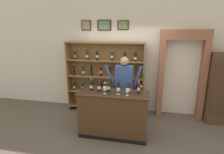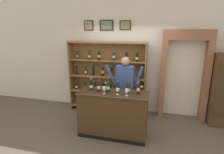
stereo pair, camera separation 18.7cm
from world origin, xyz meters
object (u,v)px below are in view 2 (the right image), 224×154
Objects in this scene: tasting_bottle_brunello at (118,87)px; tasting_bottle_super_tuscan at (91,85)px; wine_glass_right at (118,90)px; wine_shelf at (107,75)px; tasting_bottle_rosso at (138,88)px; wine_glass_left at (127,91)px; tasting_bottle_chianti at (99,85)px; tasting_counter at (113,114)px; tasting_bottle_bianco at (108,86)px; shopkeeper at (125,83)px; tasting_bottle_grappa at (128,88)px; wine_glass_center at (104,88)px.

tasting_bottle_super_tuscan is at bearing 177.27° from tasting_bottle_brunello.
wine_glass_right is at bearing -11.04° from tasting_bottle_super_tuscan.
wine_shelf reaches higher than tasting_bottle_rosso.
wine_glass_left is at bearing -32.29° from tasting_bottle_brunello.
wine_glass_right is at bearing -12.02° from tasting_bottle_chianti.
tasting_counter is at bearing -178.80° from tasting_bottle_brunello.
tasting_bottle_bianco is at bearing -175.74° from tasting_bottle_rosso.
tasting_bottle_super_tuscan is 0.40m from tasting_bottle_bianco.
tasting_bottle_brunello is at bearing -63.94° from wine_shelf.
shopkeeper reaches higher than tasting_bottle_bianco.
tasting_counter is 0.84m from tasting_bottle_rosso.
tasting_bottle_bianco is at bearing -73.05° from wine_shelf.
tasting_bottle_brunello reaches higher than tasting_bottle_grappa.
wine_glass_left is 0.49m from wine_glass_center.
wine_shelf is 7.98× the size of tasting_bottle_rosso.
tasting_bottle_bianco reaches higher than tasting_bottle_brunello.
tasting_bottle_grappa is at bearing -72.58° from shopkeeper.
wine_glass_center is at bearing -167.17° from tasting_bottle_rosso.
tasting_bottle_grappa is at bearing 4.71° from tasting_bottle_bianco.
tasting_counter is at bearing -175.56° from tasting_bottle_rosso.
wine_glass_right is (-0.21, -0.12, -0.04)m from tasting_bottle_grappa.
tasting_bottle_grappa reaches higher than wine_glass_center.
wine_shelf is 8.03× the size of tasting_bottle_grappa.
tasting_bottle_rosso is at bearing 4.44° from tasting_counter.
tasting_bottle_bianco is 1.87× the size of wine_glass_center.
tasting_bottle_brunello reaches higher than tasting_counter.
wine_glass_center is (-0.71, -0.16, -0.02)m from tasting_bottle_rosso.
wine_glass_left reaches higher than wine_glass_right.
shopkeeper is at bearing -43.99° from wine_shelf.
tasting_bottle_rosso is (0.54, 0.04, 0.65)m from tasting_counter.
tasting_bottle_chianti is 2.31× the size of wine_glass_right.
wine_glass_left is at bearing -11.11° from tasting_bottle_super_tuscan.
wine_glass_left is 1.14× the size of wine_glass_right.
wine_shelf is 1.58m from wine_glass_left.
shopkeeper reaches higher than tasting_bottle_super_tuscan.
tasting_bottle_bianco is at bearing -176.56° from tasting_counter.
tasting_bottle_super_tuscan is 1.00× the size of tasting_bottle_rosso.
tasting_bottle_bianco reaches higher than wine_glass_center.
tasting_counter is 0.84m from shopkeeper.
tasting_bottle_chianti is at bearing -127.91° from shopkeeper.
shopkeeper is at bearing 76.70° from tasting_counter.
tasting_bottle_super_tuscan is 0.65m from wine_glass_right.
wine_shelf is 1.38m from wine_glass_center.
tasting_counter is 11.72× the size of wine_glass_right.
tasting_bottle_brunello reaches higher than wine_glass_left.
wine_glass_left is (-0.01, -0.16, -0.03)m from tasting_bottle_grappa.
tasting_bottle_rosso is at bearing 5.25° from tasting_bottle_brunello.
tasting_bottle_rosso reaches higher than wine_glass_right.
tasting_bottle_super_tuscan is 2.14× the size of wine_glass_right.
tasting_bottle_brunello is 1.02× the size of tasting_bottle_rosso.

